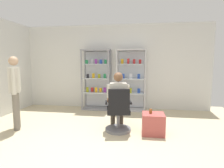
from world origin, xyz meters
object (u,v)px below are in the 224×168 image
display_cabinet_right (131,80)px  office_chair (118,114)px  display_cabinet_left (97,79)px  storage_crate (153,124)px  seated_shopkeeper (118,98)px  standing_customer (15,88)px  tea_glass (151,111)px

display_cabinet_right → office_chair: bearing=-95.3°
display_cabinet_left → office_chair: size_ratio=1.98×
office_chair → storage_crate: office_chair is taller
display_cabinet_left → storage_crate: display_cabinet_left is taller
display_cabinet_right → seated_shopkeeper: (-0.21, -1.74, -0.25)m
display_cabinet_left → standing_customer: (-1.36, -2.08, -0.03)m
display_cabinet_left → standing_customer: size_ratio=1.17×
standing_customer → storage_crate: bearing=3.1°
display_cabinet_left → seated_shopkeeper: 1.97m
office_chair → display_cabinet_left: bearing=115.9°
display_cabinet_right → standing_customer: display_cabinet_right is taller
display_cabinet_left → tea_glass: 2.54m
tea_glass → standing_customer: standing_customer is taller
display_cabinet_left → storage_crate: bearing=-49.1°
display_cabinet_right → office_chair: (-0.18, -1.90, -0.57)m
display_cabinet_right → office_chair: size_ratio=1.98×
storage_crate → office_chair: bearing=178.9°
display_cabinet_right → storage_crate: display_cabinet_right is taller
seated_shopkeeper → storage_crate: (0.77, -0.17, -0.49)m
display_cabinet_right → tea_glass: bearing=-75.2°
office_chair → standing_customer: bearing=-175.6°
display_cabinet_left → storage_crate: (1.66, -1.92, -0.75)m
tea_glass → standing_customer: 3.00m
display_cabinet_right → storage_crate: size_ratio=4.17×
tea_glass → office_chair: bearing=179.3°
standing_customer → seated_shopkeeper: bearing=8.5°
storage_crate → tea_glass: 0.27m
office_chair → storage_crate: 0.76m
storage_crate → display_cabinet_right: bearing=106.4°
display_cabinet_left → storage_crate: size_ratio=4.17×
display_cabinet_right → storage_crate: (0.56, -1.92, -0.75)m
display_cabinet_right → office_chair: 1.99m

